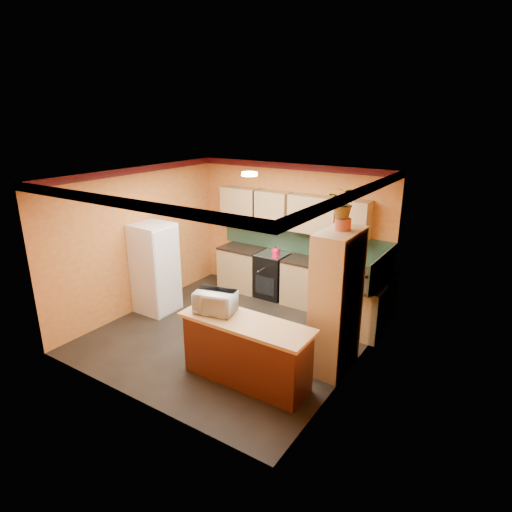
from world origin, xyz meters
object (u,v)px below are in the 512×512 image
Objects in this scene: stove at (272,275)px; fridge at (155,268)px; microwave at (215,302)px; pantry at (336,302)px; base_cabinets_back at (299,282)px; breakfast_bar at (246,353)px.

stove is 2.35m from fridge.
pantry is at bearing 21.59° from microwave.
microwave is (0.70, -2.75, 0.63)m from stove.
base_cabinets_back is 1.74× the size of pantry.
pantry is (2.11, -1.75, 0.59)m from stove.
fridge is at bearing -140.06° from base_cabinets_back.
pantry is 1.17× the size of breakfast_bar.
microwave reaches higher than breakfast_bar.
stove is 3.01m from breakfast_bar.
fridge is at bearing -179.59° from pantry.
base_cabinets_back is 2.03× the size of breakfast_bar.
fridge is (-2.12, -1.77, 0.41)m from base_cabinets_back.
microwave is (2.20, -0.97, 0.23)m from fridge.
base_cabinets_back is 2.79m from fridge.
fridge reaches higher than microwave.
pantry is 3.77× the size of microwave.
breakfast_bar is 0.83m from microwave.
microwave is at bearing -23.88° from fridge.
fridge is 3.61m from pantry.
breakfast_bar is at bearing -13.87° from microwave.
stove reaches higher than base_cabinets_back.
breakfast_bar is at bearing -77.71° from base_cabinets_back.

